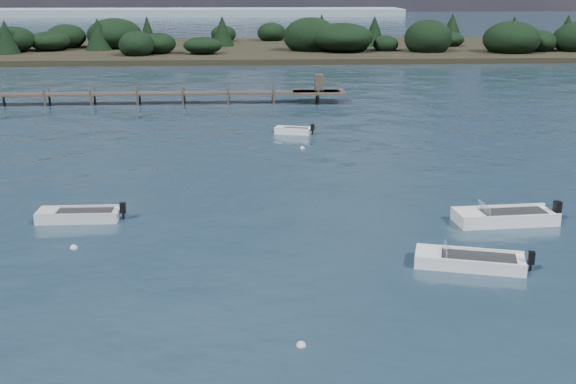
{
  "coord_description": "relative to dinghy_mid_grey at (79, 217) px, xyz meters",
  "views": [
    {
      "loc": [
        -3.07,
        -20.84,
        11.22
      ],
      "look_at": [
        -1.0,
        14.0,
        1.0
      ],
      "focal_mm": 45.0,
      "sensor_mm": 36.0,
      "label": 1
    }
  ],
  "objects": [
    {
      "name": "far_headland",
      "position": [
        36.3,
        86.85,
        1.82
      ],
      "size": [
        190.0,
        40.0,
        5.8
      ],
      "color": "black",
      "rests_on": "ground"
    },
    {
      "name": "dinghy_mid_white_a",
      "position": [
        17.27,
        -6.97,
        -0.0
      ],
      "size": [
        4.79,
        2.79,
        1.1
      ],
      "color": "white",
      "rests_on": "ground"
    },
    {
      "name": "dinghy_mid_grey",
      "position": [
        0.0,
        0.0,
        0.0
      ],
      "size": [
        4.23,
        1.49,
        1.07
      ],
      "color": "silver",
      "rests_on": "ground"
    },
    {
      "name": "buoy_c",
      "position": [
        0.63,
        -3.92,
        -0.15
      ],
      "size": [
        0.32,
        0.32,
        0.32
      ],
      "primitive_type": "sphere",
      "color": "silver",
      "rests_on": "ground"
    },
    {
      "name": "tender_far_white",
      "position": [
        11.83,
        20.11,
        0.0
      ],
      "size": [
        3.06,
        1.77,
        1.03
      ],
      "color": "white",
      "rests_on": "ground"
    },
    {
      "name": "jetty",
      "position": [
        -10.44,
        34.84,
        0.84
      ],
      "size": [
        64.5,
        3.2,
        3.4
      ],
      "color": "#483F35",
      "rests_on": "ground"
    },
    {
      "name": "ground",
      "position": [
        11.3,
        46.85,
        -0.15
      ],
      "size": [
        400.0,
        400.0,
        0.0
      ],
      "primitive_type": "plane",
      "color": "#172A37",
      "rests_on": "ground"
    },
    {
      "name": "buoy_extra_b",
      "position": [
        9.88,
        -13.29,
        -0.15
      ],
      "size": [
        0.32,
        0.32,
        0.32
      ],
      "primitive_type": "sphere",
      "color": "silver",
      "rests_on": "ground"
    },
    {
      "name": "buoy_b",
      "position": [
        17.77,
        -6.28,
        -0.15
      ],
      "size": [
        0.32,
        0.32,
        0.32
      ],
      "primitive_type": "sphere",
      "color": "silver",
      "rests_on": "ground"
    },
    {
      "name": "buoy_e",
      "position": [
        12.16,
        15.04,
        -0.15
      ],
      "size": [
        0.32,
        0.32,
        0.32
      ],
      "primitive_type": "sphere",
      "color": "silver",
      "rests_on": "ground"
    },
    {
      "name": "dinghy_mid_white_b",
      "position": [
        20.64,
        -1.61,
        0.02
      ],
      "size": [
        5.26,
        2.15,
        1.29
      ],
      "color": "white",
      "rests_on": "ground"
    }
  ]
}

